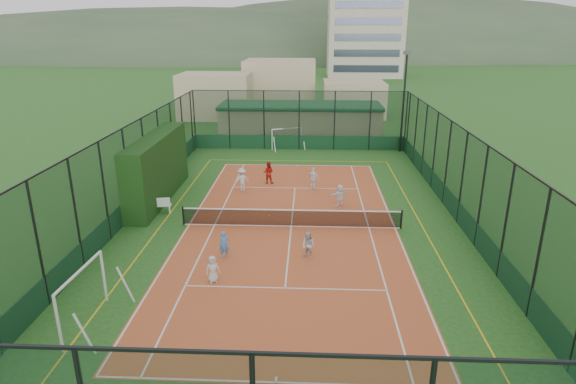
% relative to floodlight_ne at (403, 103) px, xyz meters
% --- Properties ---
extents(ground, '(300.00, 300.00, 0.00)m').
position_rel_floodlight_ne_xyz_m(ground, '(-8.60, -16.60, -4.12)').
color(ground, '#1D551D').
rests_on(ground, ground).
extents(court_slab, '(11.17, 23.97, 0.01)m').
position_rel_floodlight_ne_xyz_m(court_slab, '(-8.60, -16.60, -4.12)').
color(court_slab, '#BA5F29').
rests_on(court_slab, ground).
extents(tennis_net, '(11.67, 0.12, 1.06)m').
position_rel_floodlight_ne_xyz_m(tennis_net, '(-8.60, -16.60, -3.59)').
color(tennis_net, black).
rests_on(tennis_net, ground).
extents(perimeter_fence, '(18.12, 34.12, 5.00)m').
position_rel_floodlight_ne_xyz_m(perimeter_fence, '(-8.60, -16.60, -1.62)').
color(perimeter_fence, black).
rests_on(perimeter_fence, ground).
extents(floodlight_ne, '(0.60, 0.26, 8.25)m').
position_rel_floodlight_ne_xyz_m(floodlight_ne, '(0.00, 0.00, 0.00)').
color(floodlight_ne, black).
rests_on(floodlight_ne, ground).
extents(clubhouse, '(15.20, 7.20, 3.15)m').
position_rel_floodlight_ne_xyz_m(clubhouse, '(-8.60, 5.40, -2.55)').
color(clubhouse, tan).
rests_on(clubhouse, ground).
extents(apartment_tower, '(15.00, 12.00, 30.00)m').
position_rel_floodlight_ne_xyz_m(apartment_tower, '(3.40, 65.40, 10.88)').
color(apartment_tower, beige).
rests_on(apartment_tower, ground).
extents(distant_hills, '(200.00, 60.00, 24.00)m').
position_rel_floodlight_ne_xyz_m(distant_hills, '(-8.60, 133.40, -4.12)').
color(distant_hills, '#384C33').
rests_on(distant_hills, ground).
extents(hedge_left, '(1.35, 8.98, 3.93)m').
position_rel_floodlight_ne_xyz_m(hedge_left, '(-16.90, -12.56, -2.16)').
color(hedge_left, black).
rests_on(hedge_left, ground).
extents(white_bench, '(1.85, 0.84, 1.01)m').
position_rel_floodlight_ne_xyz_m(white_bench, '(-16.40, -15.04, -3.62)').
color(white_bench, white).
rests_on(white_bench, ground).
extents(futsal_goal_near, '(3.30, 1.13, 2.10)m').
position_rel_floodlight_ne_xyz_m(futsal_goal_near, '(-15.59, -25.78, -3.08)').
color(futsal_goal_near, white).
rests_on(futsal_goal_near, ground).
extents(futsal_goal_far, '(2.85, 1.74, 1.77)m').
position_rel_floodlight_ne_xyz_m(futsal_goal_far, '(-9.66, 0.56, -3.24)').
color(futsal_goal_far, white).
rests_on(futsal_goal_far, ground).
extents(child_near_left, '(0.67, 0.57, 1.17)m').
position_rel_floodlight_ne_xyz_m(child_near_left, '(-11.62, -22.61, -3.53)').
color(child_near_left, silver).
rests_on(child_near_left, court_slab).
extents(child_near_mid, '(0.53, 0.41, 1.29)m').
position_rel_floodlight_ne_xyz_m(child_near_mid, '(-11.52, -20.39, -3.47)').
color(child_near_mid, '#4780C9').
rests_on(child_near_mid, court_slab).
extents(child_near_right, '(0.81, 0.78, 1.31)m').
position_rel_floodlight_ne_xyz_m(child_near_right, '(-7.68, -20.29, -3.46)').
color(child_near_right, silver).
rests_on(child_near_right, court_slab).
extents(child_far_left, '(1.14, 1.00, 1.53)m').
position_rel_floodlight_ne_xyz_m(child_far_left, '(-12.01, -10.91, -3.35)').
color(child_far_left, silver).
rests_on(child_far_left, court_slab).
extents(child_far_right, '(0.94, 0.75, 1.50)m').
position_rel_floodlight_ne_xyz_m(child_far_right, '(-7.39, -10.44, -3.37)').
color(child_far_right, white).
rests_on(child_far_right, court_slab).
extents(child_far_back, '(1.26, 0.90, 1.31)m').
position_rel_floodlight_ne_xyz_m(child_far_back, '(-5.86, -13.38, -3.46)').
color(child_far_back, white).
rests_on(child_far_back, court_slab).
extents(coach, '(0.81, 0.68, 1.49)m').
position_rel_floodlight_ne_xyz_m(coach, '(-10.44, -9.22, -3.37)').
color(coach, '#AC1B12').
rests_on(coach, court_slab).
extents(tennis_balls, '(5.48, 1.25, 0.07)m').
position_rel_floodlight_ne_xyz_m(tennis_balls, '(-9.93, -15.15, -4.08)').
color(tennis_balls, '#CCE033').
rests_on(tennis_balls, court_slab).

